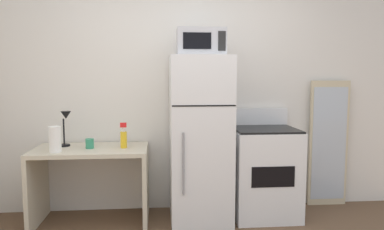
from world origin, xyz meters
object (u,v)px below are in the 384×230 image
(leaning_mirror, at_px, (328,144))
(spray_bottle, at_px, (124,138))
(desk, at_px, (92,171))
(microwave, at_px, (200,42))
(refrigerator, at_px, (200,139))
(oven_range, at_px, (264,172))
(desk_lamp, at_px, (65,123))
(coffee_mug, at_px, (90,144))
(paper_towel_roll, at_px, (55,139))

(leaning_mirror, bearing_deg, spray_bottle, -172.23)
(desk, bearing_deg, microwave, -1.53)
(refrigerator, height_order, microwave, microwave)
(refrigerator, height_order, oven_range, refrigerator)
(desk, relative_size, leaning_mirror, 0.78)
(desk_lamp, bearing_deg, oven_range, -2.25)
(desk_lamp, height_order, leaning_mirror, leaning_mirror)
(microwave, height_order, oven_range, microwave)
(desk_lamp, relative_size, spray_bottle, 1.42)
(oven_range, xyz_separation_m, leaning_mirror, (0.81, 0.26, 0.23))
(spray_bottle, height_order, leaning_mirror, leaning_mirror)
(desk, xyz_separation_m, oven_range, (1.74, 0.02, -0.05))
(spray_bottle, bearing_deg, coffee_mug, 178.97)
(oven_range, bearing_deg, leaning_mirror, 17.56)
(refrigerator, distance_m, oven_range, 0.76)
(desk, relative_size, desk_lamp, 3.10)
(desk, distance_m, refrigerator, 1.11)
(paper_towel_roll, bearing_deg, oven_range, 5.52)
(spray_bottle, distance_m, refrigerator, 0.75)
(leaning_mirror, bearing_deg, desk_lamp, -176.40)
(paper_towel_roll, bearing_deg, leaning_mirror, 9.04)
(spray_bottle, relative_size, paper_towel_roll, 1.04)
(spray_bottle, distance_m, coffee_mug, 0.33)
(paper_towel_roll, height_order, oven_range, oven_range)
(coffee_mug, height_order, oven_range, oven_range)
(microwave, bearing_deg, paper_towel_roll, -173.85)
(paper_towel_roll, bearing_deg, desk_lamp, 83.91)
(coffee_mug, bearing_deg, paper_towel_roll, -151.54)
(spray_bottle, bearing_deg, refrigerator, 1.56)
(desk, distance_m, leaning_mirror, 2.57)
(paper_towel_roll, xyz_separation_m, oven_range, (2.03, 0.20, -0.40))
(desk_lamp, distance_m, microwave, 1.55)
(oven_range, relative_size, leaning_mirror, 0.79)
(spray_bottle, height_order, paper_towel_roll, spray_bottle)
(spray_bottle, height_order, coffee_mug, spray_bottle)
(desk_lamp, relative_size, refrigerator, 0.22)
(coffee_mug, relative_size, paper_towel_roll, 0.40)
(spray_bottle, xyz_separation_m, refrigerator, (0.75, 0.02, -0.03))
(desk, distance_m, oven_range, 1.74)
(desk, bearing_deg, leaning_mirror, 6.18)
(spray_bottle, xyz_separation_m, microwave, (0.75, -0.00, 0.92))
(desk, relative_size, refrigerator, 0.67)
(spray_bottle, relative_size, leaning_mirror, 0.18)
(paper_towel_roll, distance_m, microwave, 1.64)
(desk_lamp, height_order, microwave, microwave)
(oven_range, bearing_deg, paper_towel_roll, -174.48)
(desk_lamp, xyz_separation_m, paper_towel_roll, (-0.03, -0.27, -0.12))
(coffee_mug, distance_m, refrigerator, 1.08)
(desk, height_order, refrigerator, refrigerator)
(paper_towel_roll, height_order, microwave, microwave)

